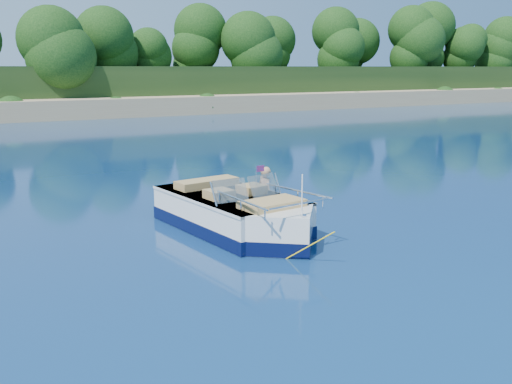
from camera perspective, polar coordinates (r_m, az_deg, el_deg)
ground at (r=12.15m, az=-2.22°, el=-6.45°), size 160.00×160.00×0.00m
treeline at (r=51.61m, az=-23.60°, el=13.18°), size 150.00×7.12×8.19m
motorboat at (r=13.79m, az=-1.70°, el=-2.47°), size 2.68×6.01×2.01m
tow_tube at (r=16.11m, az=0.77°, el=-1.37°), size 1.51×1.51×0.36m
boy at (r=16.18m, az=0.81°, el=-1.65°), size 0.42×0.87×1.67m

